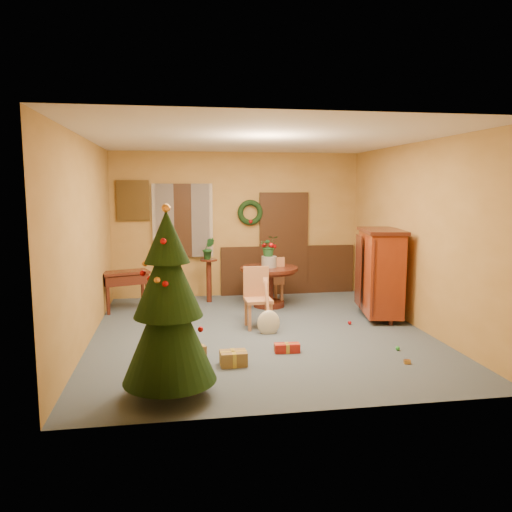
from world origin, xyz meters
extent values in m
plane|color=#35424D|center=(0.00, 0.00, 0.00)|extent=(5.50, 5.50, 0.00)
plane|color=silver|center=(0.00, 0.00, 2.90)|extent=(5.50, 5.50, 0.00)
plane|color=olive|center=(0.00, 2.75, 1.45)|extent=(5.00, 0.00, 5.00)
plane|color=olive|center=(0.00, -2.75, 1.45)|extent=(5.00, 0.00, 5.00)
plane|color=olive|center=(-2.50, 0.00, 1.45)|extent=(0.00, 5.50, 5.50)
plane|color=olive|center=(2.50, 0.00, 1.45)|extent=(0.00, 5.50, 5.50)
cube|color=black|center=(1.05, 2.71, 0.50)|extent=(2.80, 0.06, 1.00)
cube|color=black|center=(0.95, 2.70, 1.05)|extent=(1.00, 0.08, 2.10)
cube|color=white|center=(0.95, 2.73, 1.00)|extent=(0.80, 0.03, 1.90)
cube|color=black|center=(-1.10, 2.70, 1.55)|extent=(1.05, 0.08, 1.45)
cube|color=white|center=(-1.10, 2.73, 1.55)|extent=(0.88, 0.03, 1.25)
cube|color=white|center=(-1.48, 2.65, 1.55)|extent=(0.42, 0.02, 1.45)
cube|color=white|center=(-0.72, 2.65, 1.55)|extent=(0.42, 0.02, 1.45)
torus|color=black|center=(0.25, 2.67, 1.70)|extent=(0.51, 0.11, 0.51)
cube|color=#4C3819|center=(-2.05, 2.71, 1.95)|extent=(0.62, 0.05, 0.78)
cube|color=gray|center=(-2.05, 2.74, 1.95)|extent=(0.48, 0.02, 0.62)
cylinder|color=black|center=(0.45, 1.65, 0.71)|extent=(1.08, 1.08, 0.06)
cylinder|color=black|center=(0.45, 1.65, 0.65)|extent=(0.96, 0.96, 0.04)
cylinder|color=black|center=(0.45, 1.65, 0.36)|extent=(0.17, 0.17, 0.60)
cylinder|color=black|center=(0.45, 1.65, 0.05)|extent=(0.58, 0.58, 0.10)
cylinder|color=slate|center=(0.45, 1.65, 0.84)|extent=(0.28, 0.28, 0.20)
imported|color=#1E4C23|center=(0.45, 1.65, 1.13)|extent=(0.34, 0.30, 0.38)
cube|color=#A16540|center=(0.01, 0.27, 0.44)|extent=(0.42, 0.42, 0.05)
cube|color=#A16540|center=(0.01, 0.46, 0.71)|extent=(0.41, 0.05, 0.49)
cube|color=#A16540|center=(0.18, 0.44, 0.21)|extent=(0.05, 0.05, 0.42)
cube|color=#A16540|center=(-0.16, 0.43, 0.21)|extent=(0.05, 0.05, 0.42)
cube|color=#A16540|center=(0.19, 0.11, 0.21)|extent=(0.05, 0.05, 0.42)
cube|color=#A16540|center=(-0.15, 0.10, 0.21)|extent=(0.05, 0.05, 0.42)
cube|color=#A16540|center=(0.51, 1.82, 0.43)|extent=(0.46, 0.46, 0.05)
cube|color=#A16540|center=(0.54, 1.65, 0.68)|extent=(0.40, 0.10, 0.47)
cube|color=#A16540|center=(0.38, 1.64, 0.20)|extent=(0.05, 0.05, 0.41)
cube|color=#A16540|center=(0.70, 1.69, 0.20)|extent=(0.05, 0.05, 0.41)
cube|color=#A16540|center=(0.33, 1.96, 0.20)|extent=(0.05, 0.05, 0.41)
cube|color=#A16540|center=(0.65, 2.01, 0.20)|extent=(0.05, 0.05, 0.41)
cylinder|color=black|center=(-0.63, 2.19, 0.41)|extent=(0.10, 0.10, 0.81)
cylinder|color=black|center=(-0.63, 2.19, 0.82)|extent=(0.32, 0.32, 0.03)
imported|color=#19471E|center=(-0.63, 2.19, 1.04)|extent=(0.23, 0.19, 0.42)
cylinder|color=#382111|center=(-1.34, -2.16, 0.11)|extent=(0.13, 0.13, 0.22)
cone|color=black|center=(-1.34, -2.16, 0.76)|extent=(0.99, 0.99, 1.17)
cone|color=black|center=(-1.34, -2.16, 1.30)|extent=(0.72, 0.72, 0.85)
cone|color=black|center=(-1.34, -2.16, 1.71)|extent=(0.47, 0.47, 0.54)
sphere|color=orange|center=(-1.34, -2.16, 1.99)|extent=(0.09, 0.09, 0.09)
cube|color=black|center=(-2.15, 1.74, 0.70)|extent=(0.90, 0.65, 0.05)
cube|color=black|center=(-2.15, 1.74, 0.57)|extent=(0.84, 0.59, 0.17)
cube|color=black|center=(-2.49, 1.74, 0.33)|extent=(0.14, 0.29, 0.67)
cube|color=black|center=(-1.81, 1.74, 0.33)|extent=(0.14, 0.29, 0.67)
cube|color=#571B0A|center=(2.15, 0.55, 0.78)|extent=(0.75, 1.19, 1.38)
cube|color=black|center=(2.15, 0.55, 1.48)|extent=(0.82, 1.27, 0.06)
cylinder|color=black|center=(2.15, 0.08, 0.05)|extent=(0.08, 0.08, 0.10)
cylinder|color=black|center=(2.15, 1.02, 0.05)|extent=(0.08, 0.08, 0.10)
cube|color=brown|center=(-0.57, -1.33, 0.09)|extent=(0.34, 0.25, 0.18)
cube|color=gold|center=(-0.57, -1.33, 0.09)|extent=(0.34, 0.04, 0.18)
cube|color=gold|center=(-0.57, -1.33, 0.09)|extent=(0.05, 0.25, 0.18)
cube|color=#A81F16|center=(-1.26, -1.91, 0.10)|extent=(0.29, 0.29, 0.21)
cube|color=gold|center=(-1.26, -1.91, 0.10)|extent=(0.19, 0.14, 0.21)
cube|color=gold|center=(-1.26, -1.91, 0.10)|extent=(0.14, 0.19, 0.21)
cube|color=brown|center=(-1.02, -0.93, 0.07)|extent=(0.30, 0.26, 0.14)
cube|color=gold|center=(-1.02, -0.93, 0.07)|extent=(0.24, 0.13, 0.14)
cube|color=gold|center=(-1.02, -0.93, 0.07)|extent=(0.11, 0.18, 0.14)
cube|color=#A81F16|center=(0.20, -0.96, 0.06)|extent=(0.34, 0.16, 0.12)
cube|color=gold|center=(0.20, -0.96, 0.06)|extent=(0.35, 0.04, 0.12)
cube|color=gold|center=(0.20, -0.96, 0.06)|extent=(0.05, 0.14, 0.12)
cube|color=#2545A3|center=(0.32, -0.90, 0.03)|extent=(0.09, 0.08, 0.05)
sphere|color=green|center=(1.70, -1.14, 0.03)|extent=(0.06, 0.06, 0.06)
cube|color=gold|center=(0.17, -0.72, 0.03)|extent=(0.09, 0.09, 0.05)
sphere|color=#AE0B0E|center=(1.50, 0.21, 0.03)|extent=(0.06, 0.06, 0.06)
cube|color=orange|center=(1.60, -1.64, 0.03)|extent=(0.08, 0.06, 0.05)
camera|label=1|loc=(-1.25, -7.28, 2.20)|focal=35.00mm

